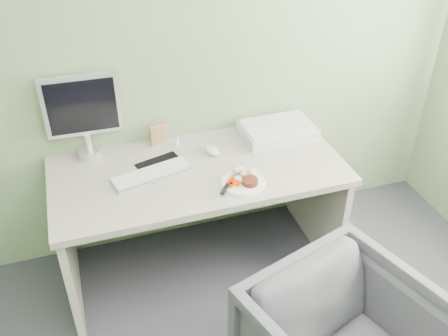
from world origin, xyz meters
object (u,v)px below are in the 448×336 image
object	(u,v)px
plate	(243,183)
monitor	(83,113)
desk	(199,195)
scanner	(277,131)

from	to	relation	value
plate	monitor	xyz separation A→B (m)	(-0.74, 0.52, 0.27)
desk	scanner	world-z (taller)	scanner
scanner	plate	bearing A→B (deg)	-132.98
desk	scanner	size ratio (longest dim) A/B	3.73
monitor	plate	bearing A→B (deg)	-33.80
desk	scanner	bearing A→B (deg)	19.41
desk	monitor	distance (m)	0.78
plate	scanner	world-z (taller)	scanner
desk	plate	xyz separation A→B (m)	(0.19, -0.21, 0.19)
plate	desk	bearing A→B (deg)	131.71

